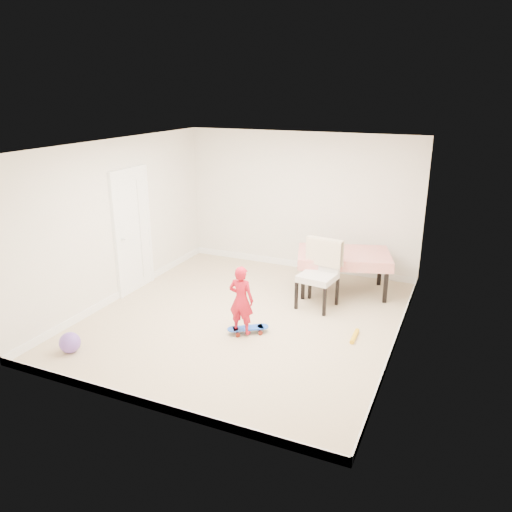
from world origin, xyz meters
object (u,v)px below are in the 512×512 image
at_px(child, 241,302).
at_px(balloon, 70,343).
at_px(dining_table, 343,272).
at_px(dining_chair, 318,275).
at_px(skateboard, 248,330).

height_order(child, balloon, child).
bearing_deg(dining_table, dining_chair, -122.66).
xyz_separation_m(dining_table, skateboard, (-0.84, -2.06, -0.31)).
xyz_separation_m(dining_table, dining_chair, (-0.21, -0.79, 0.19)).
distance_m(dining_chair, balloon, 3.75).
relative_size(dining_chair, balloon, 3.88).
height_order(dining_table, dining_chair, dining_chair).
distance_m(skateboard, balloon, 2.42).
bearing_deg(dining_chair, child, -109.16).
xyz_separation_m(dining_table, balloon, (-2.78, -3.50, -0.22)).
distance_m(dining_table, child, 2.32).
height_order(skateboard, balloon, balloon).
height_order(dining_table, skateboard, dining_table).
distance_m(dining_table, skateboard, 2.24).
relative_size(dining_table, balloon, 5.43).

